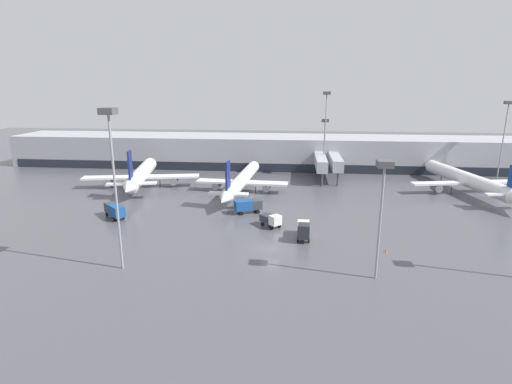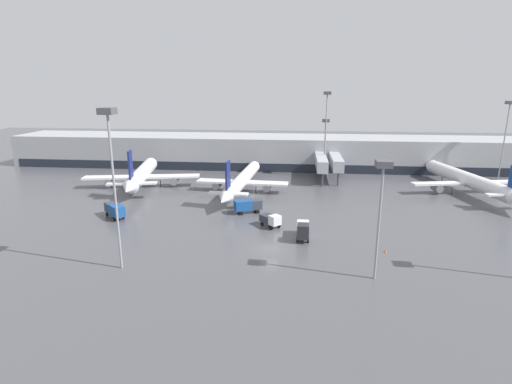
{
  "view_description": "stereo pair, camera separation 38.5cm",
  "coord_description": "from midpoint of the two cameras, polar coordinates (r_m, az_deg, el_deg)",
  "views": [
    {
      "loc": [
        3.26,
        -54.85,
        23.43
      ],
      "look_at": [
        -4.19,
        21.02,
        3.0
      ],
      "focal_mm": 28.0,
      "sensor_mm": 36.0,
      "label": 1
    },
    {
      "loc": [
        3.65,
        -54.81,
        23.43
      ],
      "look_at": [
        -4.19,
        21.02,
        3.0
      ],
      "focal_mm": 28.0,
      "sensor_mm": 36.0,
      "label": 2
    }
  ],
  "objects": [
    {
      "name": "ground_plane",
      "position": [
        59.73,
        1.86,
        -8.1
      ],
      "size": [
        320.0,
        320.0,
        0.0
      ],
      "primitive_type": "plane",
      "color": "#4C4C51"
    },
    {
      "name": "terminal_building",
      "position": [
        118.24,
        3.94,
        5.75
      ],
      "size": [
        160.0,
        31.9,
        9.0
      ],
      "color": "#9EA0A5",
      "rests_on": "ground_plane"
    },
    {
      "name": "parked_jet_0",
      "position": [
        101.22,
        27.91,
        1.52
      ],
      "size": [
        25.92,
        38.49,
        8.76
      ],
      "rotation": [
        0.0,
        0.0,
        1.77
      ],
      "color": "white",
      "rests_on": "ground_plane"
    },
    {
      "name": "parked_jet_1",
      "position": [
        90.18,
        -2.17,
        1.7
      ],
      "size": [
        20.9,
        37.41,
        9.41
      ],
      "rotation": [
        0.0,
        0.0,
        1.5
      ],
      "color": "white",
      "rests_on": "ground_plane"
    },
    {
      "name": "parked_jet_2",
      "position": [
        97.87,
        -16.2,
        2.39
      ],
      "size": [
        27.08,
        32.92,
        10.41
      ],
      "rotation": [
        0.0,
        0.0,
        1.76
      ],
      "color": "white",
      "rests_on": "ground_plane"
    },
    {
      "name": "service_truck_0",
      "position": [
        63.29,
        6.62,
        -5.3
      ],
      "size": [
        2.0,
        5.4,
        2.91
      ],
      "rotation": [
        0.0,
        0.0,
        4.7
      ],
      "color": "silver",
      "rests_on": "ground_plane"
    },
    {
      "name": "service_truck_1",
      "position": [
        68.11,
        2.0,
        -3.93
      ],
      "size": [
        4.0,
        4.08,
        2.32
      ],
      "rotation": [
        0.0,
        0.0,
        5.47
      ],
      "color": "#2D333D",
      "rests_on": "ground_plane"
    },
    {
      "name": "service_truck_2",
      "position": [
        75.33,
        -1.32,
        -1.88
      ],
      "size": [
        5.47,
        3.85,
        2.52
      ],
      "rotation": [
        0.0,
        0.0,
        0.42
      ],
      "color": "#19478C",
      "rests_on": "ground_plane"
    },
    {
      "name": "service_truck_3",
      "position": [
        76.95,
        -19.67,
        -2.4
      ],
      "size": [
        5.38,
        5.29,
        2.58
      ],
      "rotation": [
        0.0,
        0.0,
        2.37
      ],
      "color": "#19478C",
      "rests_on": "ground_plane"
    },
    {
      "name": "traffic_cone_0",
      "position": [
        61.41,
        17.93,
        -7.89
      ],
      "size": [
        0.37,
        0.37,
        0.61
      ],
      "color": "orange",
      "rests_on": "ground_plane"
    },
    {
      "name": "apron_light_mast_0",
      "position": [
        118.57,
        32.09,
        8.88
      ],
      "size": [
        1.8,
        1.8,
        19.73
      ],
      "color": "gray",
      "rests_on": "ground_plane"
    },
    {
      "name": "apron_light_mast_2",
      "position": [
        49.23,
        17.5,
        1.02
      ],
      "size": [
        1.8,
        1.8,
        15.01
      ],
      "color": "gray",
      "rests_on": "ground_plane"
    },
    {
      "name": "apron_light_mast_3",
      "position": [
        52.1,
        -20.16,
        6.08
      ],
      "size": [
        1.8,
        1.8,
        20.85
      ],
      "color": "gray",
      "rests_on": "ground_plane"
    },
    {
      "name": "apron_light_mast_5",
      "position": [
        105.59,
        9.7,
        8.68
      ],
      "size": [
        1.8,
        1.8,
        15.09
      ],
      "color": "gray",
      "rests_on": "ground_plane"
    },
    {
      "name": "apron_light_mast_6",
      "position": [
        104.33,
        9.86,
        11.2
      ],
      "size": [
        1.8,
        1.8,
        21.95
      ],
      "color": "gray",
      "rests_on": "ground_plane"
    }
  ]
}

